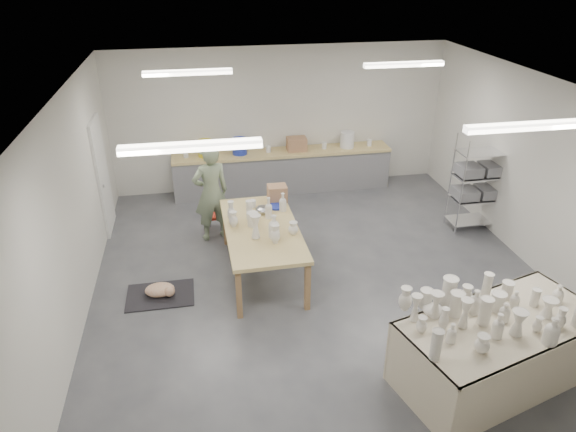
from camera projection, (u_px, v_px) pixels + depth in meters
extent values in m
plane|color=#424449|center=(323.00, 287.00, 7.97)|extent=(8.00, 8.00, 0.00)
cube|color=white|center=(331.00, 95.00, 6.60)|extent=(7.00, 8.00, 0.02)
cube|color=silver|center=(280.00, 119.00, 10.78)|extent=(7.00, 0.02, 3.00)
cube|color=silver|center=(460.00, 429.00, 3.79)|extent=(7.00, 0.02, 3.00)
cube|color=silver|center=(68.00, 221.00, 6.72)|extent=(0.02, 8.00, 3.00)
cube|color=silver|center=(549.00, 182.00, 7.84)|extent=(0.02, 8.00, 3.00)
cube|color=white|center=(103.00, 176.00, 9.21)|extent=(0.05, 0.90, 2.10)
cube|color=white|center=(191.00, 147.00, 5.02)|extent=(1.40, 0.12, 0.08)
cube|color=white|center=(525.00, 126.00, 5.60)|extent=(1.40, 0.12, 0.08)
cube|color=white|center=(188.00, 72.00, 8.08)|extent=(1.40, 0.12, 0.08)
cube|color=white|center=(404.00, 64.00, 8.66)|extent=(1.40, 0.12, 0.08)
cube|color=tan|center=(283.00, 153.00, 10.79)|extent=(4.60, 0.60, 0.06)
cube|color=slate|center=(283.00, 172.00, 11.00)|extent=(4.60, 0.55, 0.84)
cylinder|color=yellow|center=(205.00, 148.00, 10.44)|extent=(0.30, 0.30, 0.34)
cylinder|color=#1F30A8|center=(240.00, 146.00, 10.55)|extent=(0.30, 0.30, 0.34)
cylinder|color=white|center=(347.00, 140.00, 10.92)|extent=(0.30, 0.30, 0.34)
cube|color=#976A49|center=(297.00, 144.00, 10.76)|extent=(0.40, 0.30, 0.28)
cylinder|color=white|center=(186.00, 154.00, 10.42)|extent=(0.10, 0.10, 0.14)
cylinder|color=white|center=(268.00, 149.00, 10.69)|extent=(0.10, 0.10, 0.14)
cylinder|color=white|center=(324.00, 145.00, 10.89)|extent=(0.10, 0.10, 0.14)
cylinder|color=white|center=(369.00, 143.00, 11.05)|extent=(0.10, 0.10, 0.14)
cylinder|color=silver|center=(462.00, 190.00, 9.04)|extent=(0.02, 0.02, 1.80)
cylinder|color=silver|center=(506.00, 186.00, 9.17)|extent=(0.02, 0.02, 1.80)
cylinder|color=silver|center=(451.00, 180.00, 9.42)|extent=(0.02, 0.02, 1.80)
cylinder|color=silver|center=(493.00, 177.00, 9.56)|extent=(0.02, 0.02, 1.80)
cube|color=silver|center=(471.00, 220.00, 9.64)|extent=(0.88, 0.48, 0.02)
cube|color=silver|center=(475.00, 198.00, 9.43)|extent=(0.88, 0.48, 0.02)
cube|color=silver|center=(479.00, 175.00, 9.23)|extent=(0.88, 0.48, 0.02)
cube|color=silver|center=(484.00, 152.00, 9.02)|extent=(0.88, 0.48, 0.02)
cube|color=slate|center=(465.00, 193.00, 9.34)|extent=(0.38, 0.42, 0.18)
cube|color=slate|center=(487.00, 191.00, 9.41)|extent=(0.38, 0.42, 0.18)
cube|color=slate|center=(469.00, 170.00, 9.14)|extent=(0.38, 0.42, 0.18)
cube|color=slate|center=(492.00, 168.00, 9.21)|extent=(0.38, 0.42, 0.18)
cube|color=olive|center=(497.00, 353.00, 6.12)|extent=(2.34, 1.53, 0.75)
cube|color=beige|center=(505.00, 322.00, 5.91)|extent=(2.65, 1.76, 0.03)
cube|color=beige|center=(525.00, 384.00, 5.62)|extent=(2.34, 0.69, 0.85)
cube|color=beige|center=(475.00, 320.00, 6.58)|extent=(2.34, 0.69, 0.85)
cube|color=tan|center=(262.00, 229.00, 7.94)|extent=(1.15, 2.26, 0.06)
cube|color=olive|center=(238.00, 294.00, 7.14)|extent=(0.08, 0.08, 0.78)
cube|color=olive|center=(306.00, 287.00, 7.30)|extent=(0.08, 0.08, 0.78)
cube|color=olive|center=(226.00, 224.00, 8.98)|extent=(0.08, 0.08, 0.78)
cube|color=olive|center=(282.00, 219.00, 9.13)|extent=(0.08, 0.08, 0.78)
ellipsoid|color=silver|center=(263.00, 209.00, 8.37)|extent=(0.26, 0.26, 0.12)
cylinder|color=#1F30A8|center=(276.00, 207.00, 8.54)|extent=(0.26, 0.26, 0.03)
cylinder|color=white|center=(253.00, 204.00, 8.54)|extent=(0.11, 0.11, 0.12)
cube|color=#976A49|center=(277.00, 193.00, 8.71)|extent=(0.32, 0.26, 0.28)
cube|color=black|center=(161.00, 295.00, 7.76)|extent=(1.00, 0.70, 0.02)
ellipsoid|color=white|center=(160.00, 290.00, 7.72)|extent=(0.48, 0.37, 0.18)
sphere|color=white|center=(170.00, 291.00, 7.65)|extent=(0.16, 0.16, 0.16)
imported|color=gray|center=(211.00, 193.00, 8.95)|extent=(0.74, 0.59, 1.78)
cylinder|color=#AA2518|center=(213.00, 216.00, 9.46)|extent=(0.40, 0.40, 0.04)
cylinder|color=silver|center=(221.00, 223.00, 9.53)|extent=(0.02, 0.02, 0.29)
cylinder|color=silver|center=(210.00, 220.00, 9.64)|extent=(0.02, 0.02, 0.29)
cylinder|color=silver|center=(208.00, 226.00, 9.42)|extent=(0.02, 0.02, 0.29)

